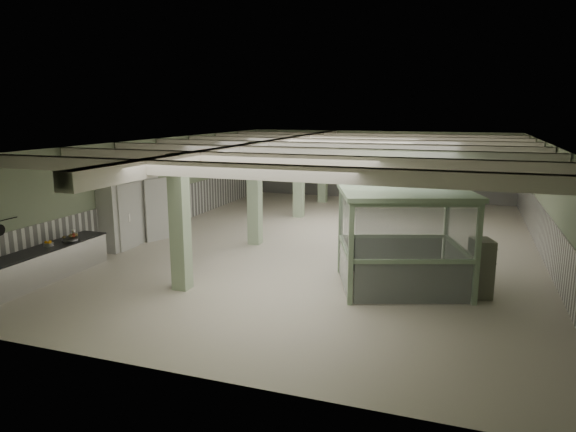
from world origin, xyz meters
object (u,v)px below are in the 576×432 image
(prep_counter, at_px, (34,268))
(filing_cabinet, at_px, (481,268))
(guard_booth, at_px, (404,222))
(walkin_cooler, at_px, (131,210))

(prep_counter, bearing_deg, filing_cabinet, 14.71)
(prep_counter, xyz_separation_m, guard_booth, (9.54, 3.04, 1.33))
(walkin_cooler, distance_m, guard_booth, 9.75)
(prep_counter, bearing_deg, guard_booth, 17.68)
(prep_counter, relative_size, walkin_cooler, 1.89)
(prep_counter, distance_m, filing_cabinet, 11.91)
(guard_booth, relative_size, filing_cabinet, 2.70)
(walkin_cooler, bearing_deg, guard_booth, -8.75)
(prep_counter, relative_size, filing_cabinet, 3.38)
(guard_booth, bearing_deg, walkin_cooler, 152.23)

